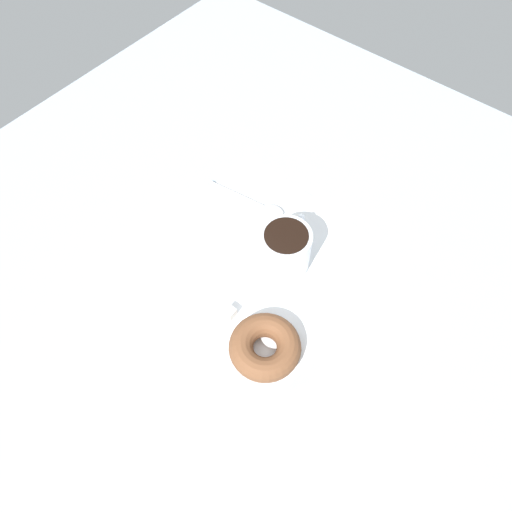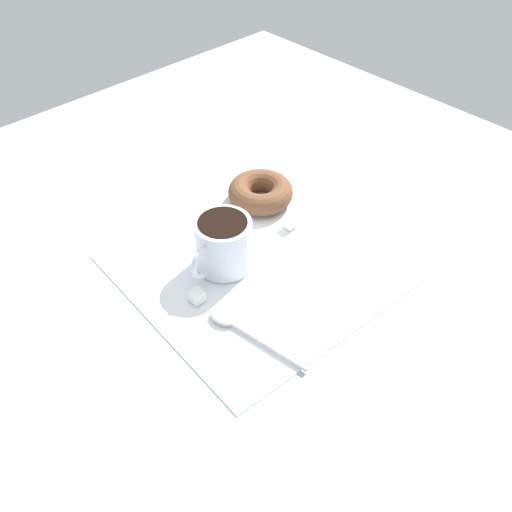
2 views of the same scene
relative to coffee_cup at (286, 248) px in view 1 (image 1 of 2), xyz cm
name	(u,v)px [view 1 (image 1 of 2)]	position (x,y,z in cm)	size (l,w,h in cm)	color
ground_plane	(260,277)	(-4.04, 1.75, -5.25)	(120.00, 120.00, 2.00)	#99A8B7
napkin	(256,263)	(-3.04, 3.42, -4.10)	(33.75, 33.75, 0.30)	white
coffee_cup	(286,248)	(0.00, 0.00, 0.00)	(10.85, 7.93, 7.62)	silver
donut	(265,347)	(-14.00, -7.10, -2.19)	(10.32, 10.32, 3.51)	brown
spoon	(262,205)	(6.51, 9.87, -3.55)	(3.65, 14.97, 0.90)	silver
sugar_cube	(230,313)	(-12.73, 0.63, -3.15)	(1.59, 1.59, 1.59)	white
sugar_cube_extra	(297,222)	(7.12, 2.84, -3.10)	(1.69, 1.69, 1.69)	white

